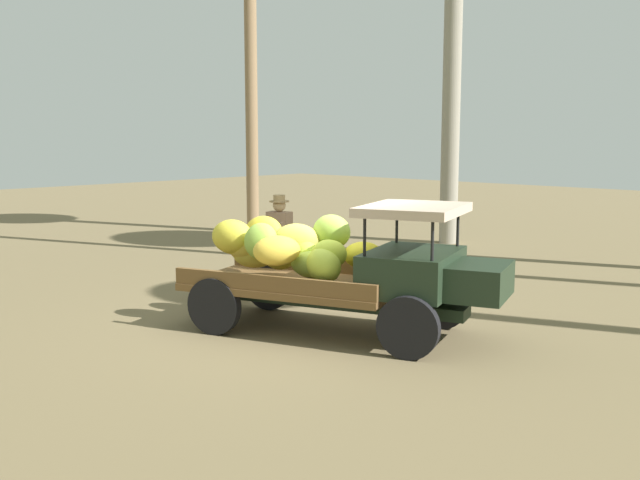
# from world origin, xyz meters

# --- Properties ---
(ground_plane) EXTENTS (60.00, 60.00, 0.00)m
(ground_plane) POSITION_xyz_m (0.00, 0.00, 0.00)
(ground_plane) COLOR olive
(truck) EXTENTS (4.66, 2.89, 1.84)m
(truck) POSITION_xyz_m (0.64, 0.09, 0.95)
(truck) COLOR #1F2D1E
(truck) RESTS_ON ground
(farmer) EXTENTS (0.54, 0.50, 1.74)m
(farmer) POSITION_xyz_m (-1.78, 1.18, 0.99)
(farmer) COLOR #464449
(farmer) RESTS_ON ground
(wooden_crate) EXTENTS (0.77, 0.74, 0.45)m
(wooden_crate) POSITION_xyz_m (-2.27, 0.27, 0.23)
(wooden_crate) COLOR brown
(wooden_crate) RESTS_ON ground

